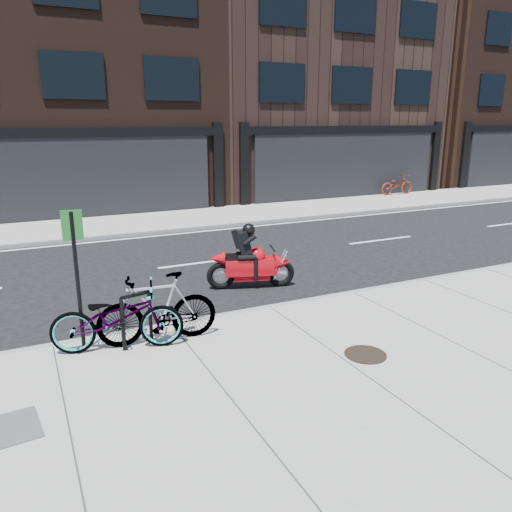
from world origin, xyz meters
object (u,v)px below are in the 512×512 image
bike_rack (137,315)px  bicycle_rear (157,308)px  utility_grate (5,430)px  sign_post (76,269)px  bicycle_far (397,185)px  motorcycle (255,262)px  manhole_cover (365,354)px  bicycle_front (117,318)px

bike_rack → bicycle_rear: size_ratio=0.46×
utility_grate → sign_post: bearing=58.3°
bicycle_far → bike_rack: bearing=126.8°
bicycle_rear → sign_post: 1.41m
motorcycle → manhole_cover: motorcycle is taller
bike_rack → bicycle_front: bearing=180.0°
bicycle_rear → utility_grate: 2.87m
bicycle_rear → bicycle_far: size_ratio=1.06×
bicycle_far → manhole_cover: (-12.24, -13.48, -0.48)m
bike_rack → bicycle_far: bearing=37.0°
bike_rack → bicycle_rear: bicycle_rear is taller
bike_rack → bicycle_front: size_ratio=0.44×
bike_rack → sign_post: 1.18m
bicycle_front → manhole_cover: bearing=-104.9°
sign_post → bike_rack: bearing=-8.5°
bike_rack → manhole_cover: (3.13, -1.88, -0.52)m
manhole_cover → utility_grate: 5.09m
bicycle_rear → bicycle_far: bearing=133.0°
motorcycle → sign_post: sign_post is taller
bike_rack → bicycle_rear: (0.34, 0.00, 0.06)m
bicycle_front → manhole_cover: size_ratio=3.12×
motorcycle → bicycle_far: size_ratio=1.06×
manhole_cover → sign_post: bearing=152.3°
bicycle_rear → manhole_cover: 3.41m
motorcycle → bicycle_far: bearing=54.6°
bike_rack → sign_post: (-0.82, 0.20, 0.82)m
bicycle_far → manhole_cover: bicycle_far is taller
bicycle_front → bike_rack: bearing=-76.3°
bicycle_rear → utility_grate: bearing=-49.3°
bicycle_front → sign_post: 0.99m
bicycle_far → utility_grate: (-17.33, -13.22, -0.48)m
manhole_cover → bicycle_front: bearing=151.4°
manhole_cover → sign_post: sign_post is taller
bicycle_front → bicycle_rear: bearing=-76.3°
motorcycle → bicycle_rear: bearing=-125.0°
bicycle_front → utility_grate: 2.37m
manhole_cover → sign_post: size_ratio=0.29×
bicycle_rear → manhole_cover: bicycle_rear is taller
motorcycle → utility_grate: 6.37m
bike_rack → utility_grate: 2.59m
manhole_cover → utility_grate: size_ratio=0.88×
bicycle_rear → bicycle_front: bearing=-84.6°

